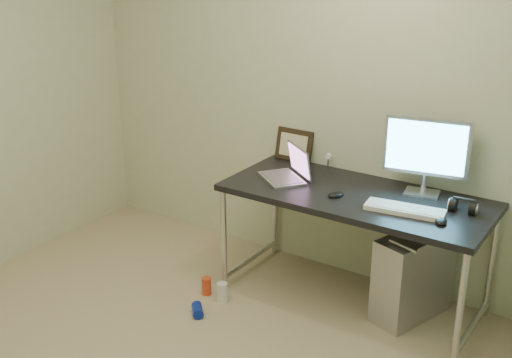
% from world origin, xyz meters
% --- Properties ---
extents(wall_back, '(3.50, 0.02, 2.50)m').
position_xyz_m(wall_back, '(0.00, 1.75, 1.25)').
color(wall_back, beige).
rests_on(wall_back, ground).
extents(wall_right, '(0.02, 3.50, 2.50)m').
position_xyz_m(wall_right, '(1.75, 0.00, 1.25)').
color(wall_right, beige).
rests_on(wall_right, ground).
extents(desk, '(1.63, 0.71, 0.75)m').
position_xyz_m(desk, '(0.58, 1.39, 0.67)').
color(desk, black).
rests_on(desk, ground).
extents(tower_computer, '(0.38, 0.57, 0.58)m').
position_xyz_m(tower_computer, '(0.96, 1.45, 0.27)').
color(tower_computer, silver).
rests_on(tower_computer, ground).
extents(cable_a, '(0.01, 0.16, 0.69)m').
position_xyz_m(cable_a, '(0.91, 1.70, 0.40)').
color(cable_a, black).
rests_on(cable_a, ground).
extents(cable_b, '(0.02, 0.11, 0.71)m').
position_xyz_m(cable_b, '(1.00, 1.68, 0.38)').
color(cable_b, black).
rests_on(cable_b, ground).
extents(can_red, '(0.08, 0.08, 0.12)m').
position_xyz_m(can_red, '(-0.25, 0.94, 0.06)').
color(can_red, '#D54422').
rests_on(can_red, ground).
extents(can_white, '(0.09, 0.09, 0.13)m').
position_xyz_m(can_white, '(-0.11, 0.93, 0.06)').
color(can_white, white).
rests_on(can_white, ground).
extents(can_blue, '(0.13, 0.13, 0.07)m').
position_xyz_m(can_blue, '(-0.14, 0.71, 0.03)').
color(can_blue, '#0C24A3').
rests_on(can_blue, ground).
extents(laptop, '(0.40, 0.39, 0.22)m').
position_xyz_m(laptop, '(0.11, 1.38, 0.80)').
color(laptop, silver).
rests_on(laptop, desk).
extents(monitor, '(0.50, 0.18, 0.47)m').
position_xyz_m(monitor, '(0.92, 1.61, 1.03)').
color(monitor, silver).
rests_on(monitor, desk).
extents(keyboard, '(0.46, 0.21, 0.03)m').
position_xyz_m(keyboard, '(0.93, 1.29, 0.76)').
color(keyboard, white).
rests_on(keyboard, desk).
extents(mouse_right, '(0.10, 0.12, 0.04)m').
position_xyz_m(mouse_right, '(1.15, 1.26, 0.77)').
color(mouse_right, black).
rests_on(mouse_right, desk).
extents(mouse_left, '(0.10, 0.13, 0.04)m').
position_xyz_m(mouse_left, '(0.50, 1.29, 0.77)').
color(mouse_left, black).
rests_on(mouse_left, desk).
extents(headphones, '(0.16, 0.10, 0.10)m').
position_xyz_m(headphones, '(1.20, 1.48, 0.78)').
color(headphones, black).
rests_on(headphones, desk).
extents(picture_frame, '(0.28, 0.08, 0.23)m').
position_xyz_m(picture_frame, '(-0.05, 1.73, 0.86)').
color(picture_frame, black).
rests_on(picture_frame, desk).
extents(webcam, '(0.04, 0.03, 0.11)m').
position_xyz_m(webcam, '(0.23, 1.70, 0.83)').
color(webcam, silver).
rests_on(webcam, desk).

